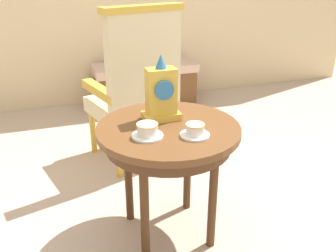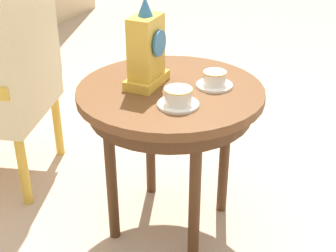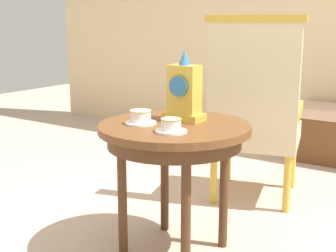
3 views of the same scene
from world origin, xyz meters
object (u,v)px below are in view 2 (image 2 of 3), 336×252
teacup_right (215,80)px  armchair (6,64)px  side_table (170,106)px  teacup_left (178,98)px  mantel_clock (146,51)px

teacup_right → armchair: armchair is taller
side_table → teacup_left: teacup_left is taller
side_table → teacup_right: (0.08, -0.15, 0.10)m
teacup_left → mantel_clock: size_ratio=0.44×
armchair → teacup_right: bearing=-87.6°
mantel_clock → teacup_left: bearing=-124.3°
teacup_left → armchair: 0.93m
mantel_clock → side_table: bearing=-86.1°
side_table → teacup_right: teacup_right is taller
teacup_right → armchair: size_ratio=0.12×
teacup_left → armchair: (0.17, 0.92, -0.08)m
teacup_left → teacup_right: (0.21, -0.06, -0.00)m
mantel_clock → armchair: armchair is taller
teacup_right → mantel_clock: 0.28m
teacup_right → mantel_clock: bearing=109.7°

